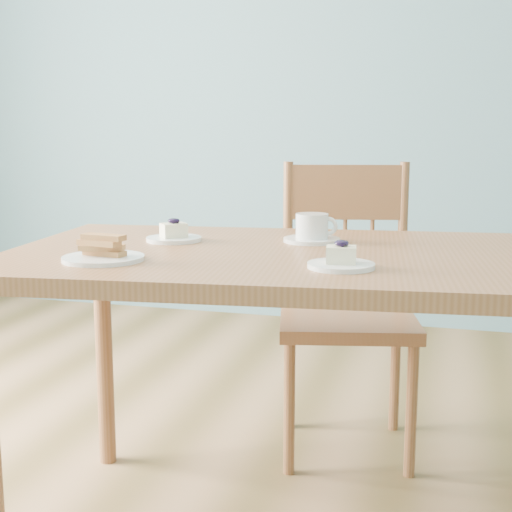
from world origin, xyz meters
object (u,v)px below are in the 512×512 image
coffee_cup (312,230)px  cheesecake_plate_far (174,235)px  cheesecake_plate_near (341,261)px  biscotti_plate (103,253)px  dining_table (300,282)px  dining_chair (347,305)px

coffee_cup → cheesecake_plate_far: bearing=-175.3°
cheesecake_plate_near → cheesecake_plate_far: same height
cheesecake_plate_near → biscotti_plate: size_ratio=0.78×
cheesecake_plate_far → biscotti_plate: (-0.05, -0.33, 0.00)m
cheesecake_plate_far → coffee_cup: (0.37, 0.09, 0.02)m
dining_table → dining_chair: size_ratio=1.59×
coffee_cup → biscotti_plate: size_ratio=0.81×
dining_chair → cheesecake_plate_far: (-0.40, -0.56, 0.31)m
cheesecake_plate_near → cheesecake_plate_far: (-0.51, 0.27, 0.00)m
cheesecake_plate_far → biscotti_plate: same height
coffee_cup → cheesecake_plate_near: bearing=-77.9°
dining_table → cheesecake_plate_near: 0.26m
dining_chair → coffee_cup: 0.57m
cheesecake_plate_far → coffee_cup: bearing=13.5°
dining_table → cheesecake_plate_near: cheesecake_plate_near is taller
dining_chair → cheesecake_plate_near: (0.11, -0.83, 0.31)m
dining_chair → biscotti_plate: dining_chair is taller
dining_chair → cheesecake_plate_near: size_ratio=6.60×
dining_chair → coffee_cup: dining_chair is taller
dining_table → biscotti_plate: 0.50m
dining_table → dining_chair: bearing=81.0°
cheesecake_plate_far → dining_chair: bearing=54.3°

